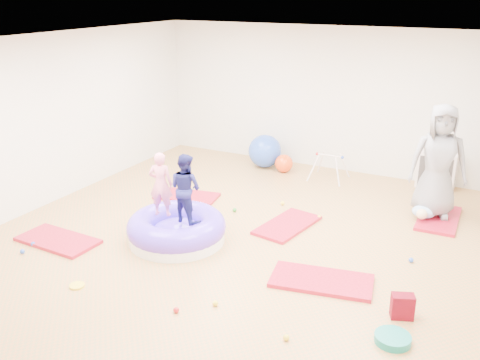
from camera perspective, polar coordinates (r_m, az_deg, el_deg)
The scene contains 19 objects.
room at distance 7.15m, azimuth -1.11°, elevation 3.04°, with size 7.01×8.01×2.81m.
gym_mat_front_left at distance 8.20m, azimuth -18.84°, elevation -6.11°, with size 1.19×0.60×0.05m, color #BD2435.
gym_mat_mid_left at distance 9.41m, azimuth -5.69°, elevation -1.71°, with size 1.08×0.54×0.04m, color #BD2435.
gym_mat_center_back at distance 8.28m, azimuth 5.07°, elevation -4.81°, with size 1.15×0.58×0.05m, color #BD2435.
gym_mat_right at distance 6.85m, azimuth 8.69°, elevation -10.58°, with size 1.25×0.63×0.05m, color #BD2435.
gym_mat_rear_right at distance 9.03m, azimuth 20.42°, elevation -3.86°, with size 1.18×0.59×0.05m, color #BD2435.
inflatable_cushion at distance 7.80m, azimuth -6.77°, elevation -5.27°, with size 1.43×1.43×0.45m.
child_pink at distance 7.65m, azimuth -8.46°, elevation -0.09°, with size 0.34×0.23×0.95m, color pink.
child_navy at distance 7.40m, azimuth -5.85°, elevation -0.49°, with size 0.48×0.37×0.98m, color navy.
adult_caregiver at distance 8.79m, azimuth 20.42°, elevation 1.90°, with size 0.87×0.57×1.79m, color gray.
infant at distance 8.84m, azimuth 18.95°, elevation -3.28°, with size 0.35×0.36×0.21m.
ball_pit_balls at distance 7.50m, azimuth -2.47°, elevation -7.42°, with size 4.93×3.55×0.07m.
exercise_ball_blue at distance 10.87m, azimuth 2.67°, elevation 3.10°, with size 0.67×0.67×0.67m, color blue.
exercise_ball_orange at distance 10.62m, azimuth 4.70°, elevation 1.78°, with size 0.36×0.36×0.36m, color #EB4413.
infant_play_gym at distance 10.21m, azimuth 9.48°, elevation 1.76°, with size 0.67×0.63×0.51m.
cube_shelf at distance 10.34m, azimuth 20.22°, elevation 0.97°, with size 0.67×0.33×0.67m.
balance_disc at distance 5.98m, azimuth 15.97°, elevation -15.97°, with size 0.38×0.38×0.08m, color #10756D.
backpack at distance 6.34m, azimuth 16.93°, elevation -12.77°, with size 0.25×0.15×0.29m, color #B6021E.
yellow_toy at distance 6.99m, azimuth -16.99°, elevation -10.74°, with size 0.19×0.19×0.03m, color yellow.
Camera 1 is at (3.27, -6.01, 3.47)m, focal length 40.00 mm.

